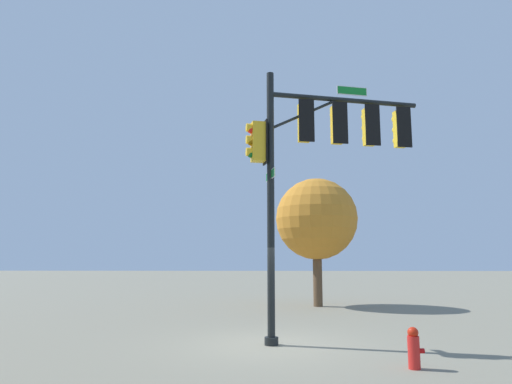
{
  "coord_description": "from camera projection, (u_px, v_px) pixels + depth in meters",
  "views": [
    {
      "loc": [
        -0.12,
        -11.88,
        2.27
      ],
      "look_at": [
        -0.4,
        0.05,
        4.01
      ],
      "focal_mm": 31.07,
      "sensor_mm": 36.0,
      "label": 1
    }
  ],
  "objects": [
    {
      "name": "ground_plane",
      "position": [
        271.0,
        345.0,
        11.42
      ],
      "size": [
        120.0,
        120.0,
        0.0
      ],
      "primitive_type": "plane",
      "color": "gray"
    },
    {
      "name": "signal_pole_assembly",
      "position": [
        322.0,
        145.0,
        12.54
      ],
      "size": [
        5.08,
        1.74,
        7.39
      ],
      "color": "black",
      "rests_on": "ground_plane"
    },
    {
      "name": "tree_mid",
      "position": [
        316.0,
        219.0,
        20.85
      ],
      "size": [
        3.82,
        3.82,
        5.94
      ],
      "color": "brown",
      "rests_on": "ground_plane"
    },
    {
      "name": "fire_hydrant",
      "position": [
        414.0,
        348.0,
        9.05
      ],
      "size": [
        0.33,
        0.24,
        0.83
      ],
      "color": "red",
      "rests_on": "ground_plane"
    }
  ]
}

